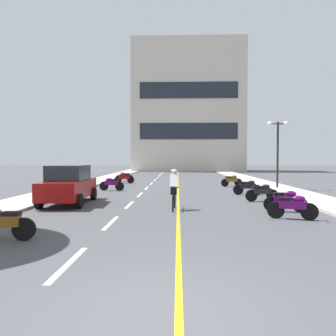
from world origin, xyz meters
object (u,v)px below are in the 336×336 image
Objects in this scene: street_lamp_mid at (278,138)px; motorcycle_8 at (124,176)px; motorcycle_4 at (248,187)px; motorcycle_7 at (124,178)px; parked_car_near at (69,184)px; motorcycle_1 at (293,206)px; motorcycle_3 at (262,192)px; motorcycle_5 at (112,184)px; motorcycle_2 at (286,200)px; cyclist_rider at (174,188)px; motorcycle_0 at (2,223)px; motorcycle_6 at (232,180)px.

motorcycle_8 is (-11.82, 6.51, -3.05)m from street_lamp_mid.
motorcycle_4 is 1.00× the size of motorcycle_7.
motorcycle_8 is at bearing 89.00° from parked_car_near.
street_lamp_mid is 2.76× the size of motorcycle_1.
motorcycle_3 is 1.00× the size of motorcycle_5.
motorcycle_2 is (-2.59, -9.23, -3.05)m from street_lamp_mid.
cyclist_rider is at bearing -149.23° from motorcycle_3.
motorcycle_0 is 18.47m from motorcycle_7.
motorcycle_7 is at bearing 92.02° from motorcycle_5.
motorcycle_5 is at bearing 82.68° from parked_car_near.
motorcycle_6 is at bearing 61.22° from motorcycle_0.
motorcycle_4 is at bearing -42.75° from motorcycle_7.
motorcycle_0 is at bearing -152.33° from motorcycle_2.
street_lamp_mid is 2.70× the size of motorcycle_2.
cyclist_rider is (4.43, -13.38, 0.41)m from motorcycle_7.
motorcycle_6 is 0.98× the size of motorcycle_8.
motorcycle_4 is 1.01× the size of motorcycle_5.
parked_car_near is 9.82m from motorcycle_1.
cyclist_rider is (-4.26, -10.71, 0.41)m from motorcycle_6.
motorcycle_5 is at bearing -86.25° from motorcycle_8.
motorcycle_0 and motorcycle_7 have the same top height.
parked_car_near is 2.53× the size of motorcycle_3.
parked_car_near is at bearing -135.03° from motorcycle_6.
motorcycle_7 is at bearing 87.35° from parked_car_near.
motorcycle_0 is (-11.50, -13.91, -3.05)m from street_lamp_mid.
motorcycle_0 is at bearing -138.80° from motorcycle_3.
motorcycle_3 is (-0.13, 3.02, 0.00)m from motorcycle_2.
motorcycle_2 is 0.96× the size of cyclist_rider.
street_lamp_mid is 2.71× the size of motorcycle_8.
street_lamp_mid is at bearing 66.41° from motorcycle_3.
street_lamp_mid is at bearing -21.63° from motorcycle_7.
motorcycle_2 and motorcycle_4 have the same top height.
cyclist_rider reaches higher than motorcycle_2.
motorcycle_7 is (-8.79, 10.78, 0.00)m from motorcycle_3.
motorcycle_6 is at bearing 91.22° from motorcycle_2.
motorcycle_6 is at bearing -27.18° from motorcycle_8.
motorcycle_7 is 0.96× the size of cyclist_rider.
motorcycle_6 is at bearing 44.97° from parked_car_near.
street_lamp_mid reaches higher than motorcycle_6.
motorcycle_3 is (-2.71, -6.22, -3.05)m from street_lamp_mid.
motorcycle_3 and motorcycle_6 have the same top height.
parked_car_near is at bearing -97.32° from motorcycle_5.
motorcycle_6 is (-0.11, 8.11, 0.00)m from motorcycle_3.
motorcycle_5 and motorcycle_7 have the same top height.
street_lamp_mid is at bearing 75.08° from motorcycle_1.
motorcycle_2 is at bearing -57.12° from motorcycle_7.
motorcycle_3 is 5.10m from cyclist_rider.
motorcycle_3 is 0.99× the size of motorcycle_4.
cyclist_rider reaches higher than motorcycle_8.
motorcycle_0 and motorcycle_6 have the same top height.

